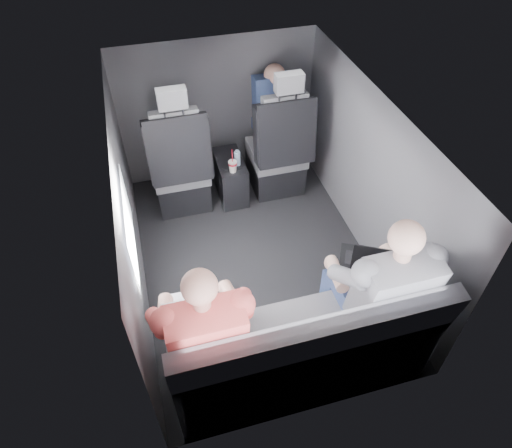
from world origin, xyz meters
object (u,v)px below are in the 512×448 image
object	(u,v)px
water_bottle	(237,159)
laptop_white	(193,310)
passenger_front_right	(274,107)
front_seat_left	(180,171)
laptop_black	(369,261)
center_console	(230,177)
front_seat_right	(278,155)
passenger_rear_left	(204,330)
rear_bench	(302,351)
soda_cup	(233,166)
passenger_rear_right	(378,288)

from	to	relation	value
water_bottle	laptop_white	size ratio (longest dim) A/B	0.48
laptop_white	passenger_front_right	bearing A→B (deg)	60.52
front_seat_left	laptop_black	size ratio (longest dim) A/B	3.00
water_bottle	center_console	bearing A→B (deg)	116.51
water_bottle	passenger_front_right	bearing A→B (deg)	36.86
front_seat_right	laptop_white	distance (m)	1.98
passenger_rear_left	laptop_white	bearing A→B (deg)	103.51
passenger_rear_left	passenger_front_right	size ratio (longest dim) A/B	1.75
rear_bench	passenger_rear_left	size ratio (longest dim) A/B	1.29
front_seat_right	laptop_black	world-z (taller)	front_seat_right
front_seat_right	rear_bench	distance (m)	1.96
laptop_black	water_bottle	bearing A→B (deg)	108.21
water_bottle	laptop_white	bearing A→B (deg)	-112.39
center_console	passenger_rear_left	world-z (taller)	passenger_rear_left
laptop_black	laptop_white	bearing A→B (deg)	-176.47
center_console	passenger_rear_left	bearing A→B (deg)	-107.15
soda_cup	passenger_rear_left	distance (m)	1.77
laptop_white	passenger_front_right	xyz separation A→B (m)	(1.08, 1.91, 0.11)
laptop_white	passenger_rear_left	bearing A→B (deg)	-76.49
center_console	rear_bench	world-z (taller)	rear_bench
center_console	soda_cup	size ratio (longest dim) A/B	2.08
front_seat_right	water_bottle	xyz separation A→B (m)	(-0.40, -0.06, 0.07)
laptop_black	passenger_rear_left	bearing A→B (deg)	-168.67
rear_bench	laptop_white	distance (m)	0.73
soda_cup	passenger_rear_left	size ratio (longest dim) A/B	0.19
front_seat_left	center_console	xyz separation A→B (m)	(0.45, 0.04, -0.20)
front_seat_right	soda_cup	bearing A→B (deg)	-163.88
front_seat_right	laptop_black	xyz separation A→B (m)	(0.10, -1.58, 0.23)
front_seat_left	laptop_white	world-z (taller)	front_seat_left
passenger_rear_left	passenger_front_right	xyz separation A→B (m)	(1.04, 2.06, 0.11)
front_seat_left	rear_bench	bearing A→B (deg)	-76.69
front_seat_right	passenger_rear_right	bearing A→B (deg)	-88.55
passenger_front_right	rear_bench	bearing A→B (deg)	-102.38
rear_bench	passenger_rear_right	xyz separation A→B (m)	(0.50, 0.09, 0.34)
laptop_white	soda_cup	bearing A→B (deg)	68.57
water_bottle	rear_bench	bearing A→B (deg)	-91.55
water_bottle	front_seat_right	bearing A→B (deg)	8.55
front_seat_left	laptop_white	distance (m)	1.68
passenger_rear_left	rear_bench	bearing A→B (deg)	-9.46
center_console	water_bottle	distance (m)	0.29
passenger_rear_right	rear_bench	bearing A→B (deg)	-169.22
passenger_rear_left	passenger_front_right	world-z (taller)	passenger_rear_left
passenger_rear_right	passenger_front_right	world-z (taller)	passenger_rear_right
laptop_white	passenger_front_right	world-z (taller)	passenger_front_right
center_console	passenger_front_right	world-z (taller)	passenger_front_right
soda_cup	passenger_front_right	world-z (taller)	passenger_front_right
laptop_black	passenger_rear_right	xyz separation A→B (m)	(-0.05, -0.23, 0.02)
soda_cup	rear_bench	bearing A→B (deg)	-89.69
laptop_white	passenger_rear_right	xyz separation A→B (m)	(1.10, -0.15, 0.02)
front_seat_right	rear_bench	world-z (taller)	front_seat_right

